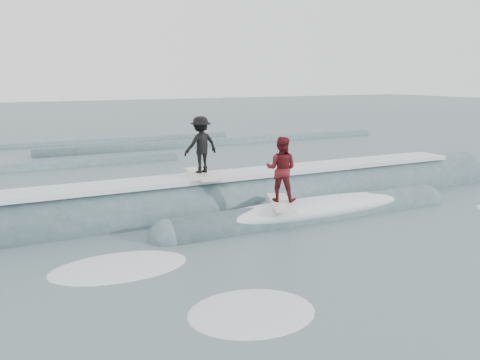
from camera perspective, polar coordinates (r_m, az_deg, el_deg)
name	(u,v)px	position (r m, az deg, el deg)	size (l,w,h in m)	color
ground	(291,241)	(13.66, 5.46, -6.49)	(160.00, 160.00, 0.00)	#41595F
breaking_wave	(238,209)	(16.60, -0.19, -3.11)	(23.52, 3.85, 2.13)	#334F57
surfer_black	(201,147)	(16.07, -4.20, 3.52)	(1.17, 2.06, 1.79)	silver
surfer_red	(281,172)	(14.92, 4.42, 0.85)	(1.30, 2.05, 1.91)	silver
whitewater	(352,258)	(12.63, 11.83, -8.18)	(14.96, 6.84, 0.10)	white
far_swells	(105,153)	(29.60, -14.23, 2.76)	(37.73, 8.65, 0.80)	#334F57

